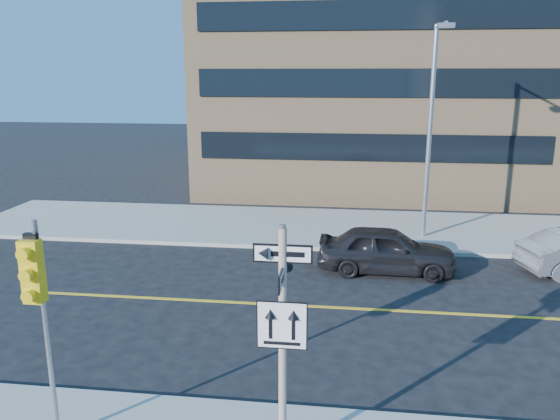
# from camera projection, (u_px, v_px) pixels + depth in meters

# --- Properties ---
(ground) EXTENTS (120.00, 120.00, 0.00)m
(ground) POSITION_uv_depth(u_px,v_px,m) (297.00, 383.00, 11.62)
(ground) COLOR black
(ground) RESTS_ON ground
(sign_pole) EXTENTS (0.92, 0.92, 4.06)m
(sign_pole) POSITION_uv_depth(u_px,v_px,m) (282.00, 333.00, 8.61)
(sign_pole) COLOR silver
(sign_pole) RESTS_ON near_sidewalk
(traffic_signal) EXTENTS (0.32, 0.45, 4.00)m
(traffic_signal) POSITION_uv_depth(u_px,v_px,m) (36.00, 289.00, 8.81)
(traffic_signal) COLOR gray
(traffic_signal) RESTS_ON near_sidewalk
(parked_car_a) EXTENTS (1.91, 4.53, 1.53)m
(parked_car_a) POSITION_uv_depth(u_px,v_px,m) (386.00, 250.00, 18.01)
(parked_car_a) COLOR black
(parked_car_a) RESTS_ON ground
(streetlight_a) EXTENTS (0.55, 2.25, 8.00)m
(streetlight_a) POSITION_uv_depth(u_px,v_px,m) (432.00, 120.00, 20.34)
(streetlight_a) COLOR gray
(streetlight_a) RESTS_ON far_sidewalk
(building_brick) EXTENTS (18.00, 18.00, 18.00)m
(building_brick) POSITION_uv_depth(u_px,v_px,m) (369.00, 30.00, 33.26)
(building_brick) COLOR tan
(building_brick) RESTS_ON ground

